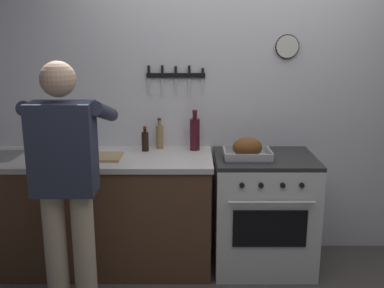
# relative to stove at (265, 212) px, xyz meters

# --- Properties ---
(wall_back) EXTENTS (6.00, 0.13, 2.60)m
(wall_back) POSITION_rel_stove_xyz_m (-0.22, 0.36, 0.85)
(wall_back) COLOR silver
(wall_back) RESTS_ON ground
(counter_block) EXTENTS (2.03, 0.65, 0.90)m
(counter_block) POSITION_rel_stove_xyz_m (-1.43, 0.00, 0.01)
(counter_block) COLOR brown
(counter_block) RESTS_ON ground
(stove) EXTENTS (0.76, 0.67, 0.90)m
(stove) POSITION_rel_stove_xyz_m (0.00, 0.00, 0.00)
(stove) COLOR white
(stove) RESTS_ON ground
(person_cook) EXTENTS (0.51, 0.63, 1.66)m
(person_cook) POSITION_rel_stove_xyz_m (-1.33, -0.66, 0.50)
(person_cook) COLOR #C6B793
(person_cook) RESTS_ON ground
(roasting_pan) EXTENTS (0.35, 0.26, 0.16)m
(roasting_pan) POSITION_rel_stove_xyz_m (-0.15, -0.06, 0.52)
(roasting_pan) COLOR #B7B7BC
(roasting_pan) RESTS_ON stove
(cutting_board) EXTENTS (0.36, 0.24, 0.02)m
(cutting_board) POSITION_rel_stove_xyz_m (-1.27, -0.05, 0.46)
(cutting_board) COLOR tan
(cutting_board) RESTS_ON counter_block
(bottle_soy_sauce) EXTENTS (0.06, 0.06, 0.20)m
(bottle_soy_sauce) POSITION_rel_stove_xyz_m (-0.93, 0.16, 0.53)
(bottle_soy_sauce) COLOR black
(bottle_soy_sauce) RESTS_ON counter_block
(bottle_dish_soap) EXTENTS (0.08, 0.08, 0.23)m
(bottle_dish_soap) POSITION_rel_stove_xyz_m (-1.35, 0.12, 0.55)
(bottle_dish_soap) COLOR #338CCC
(bottle_dish_soap) RESTS_ON counter_block
(bottle_hot_sauce) EXTENTS (0.05, 0.05, 0.17)m
(bottle_hot_sauce) POSITION_rel_stove_xyz_m (-1.50, 0.15, 0.52)
(bottle_hot_sauce) COLOR red
(bottle_hot_sauce) RESTS_ON counter_block
(bottle_cooking_oil) EXTENTS (0.07, 0.07, 0.26)m
(bottle_cooking_oil) POSITION_rel_stove_xyz_m (-1.70, 0.13, 0.56)
(bottle_cooking_oil) COLOR gold
(bottle_cooking_oil) RESTS_ON counter_block
(bottle_vinegar) EXTENTS (0.06, 0.06, 0.25)m
(bottle_vinegar) POSITION_rel_stove_xyz_m (-0.82, 0.24, 0.55)
(bottle_vinegar) COLOR #997F4C
(bottle_vinegar) RESTS_ON counter_block
(bottle_wine_red) EXTENTS (0.08, 0.08, 0.32)m
(bottle_wine_red) POSITION_rel_stove_xyz_m (-0.54, 0.20, 0.59)
(bottle_wine_red) COLOR #47141E
(bottle_wine_red) RESTS_ON counter_block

